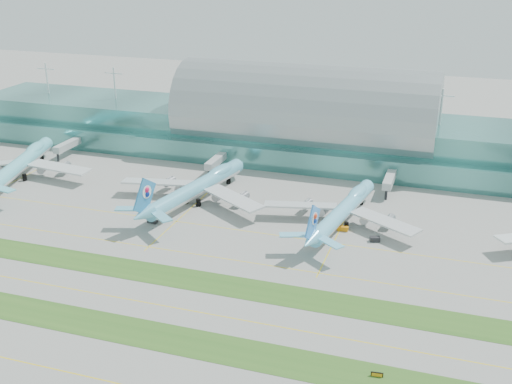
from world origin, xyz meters
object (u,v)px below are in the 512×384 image
(airliner_a, at_px, (20,163))
(airliner_c, at_px, (344,209))
(terminal, at_px, (305,127))
(taxiway_sign_east, at_px, (377,375))
(airliner_b, at_px, (198,186))

(airliner_a, height_order, airliner_c, airliner_a)
(terminal, distance_m, taxiway_sign_east, 166.26)
(terminal, distance_m, airliner_a, 127.67)
(terminal, bearing_deg, airliner_b, -110.48)
(taxiway_sign_east, bearing_deg, airliner_c, 100.92)
(airliner_b, bearing_deg, taxiway_sign_east, -35.64)
(airliner_b, relative_size, airliner_c, 1.09)
(terminal, bearing_deg, taxiway_sign_east, -70.01)
(airliner_c, bearing_deg, taxiway_sign_east, -64.76)
(airliner_a, bearing_deg, airliner_c, -16.67)
(airliner_a, relative_size, airliner_c, 1.10)
(terminal, bearing_deg, airliner_c, -65.79)
(airliner_a, distance_m, taxiway_sign_east, 187.87)
(terminal, xyz_separation_m, airliner_c, (32.39, -72.01, -8.57))
(airliner_a, distance_m, airliner_c, 141.14)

